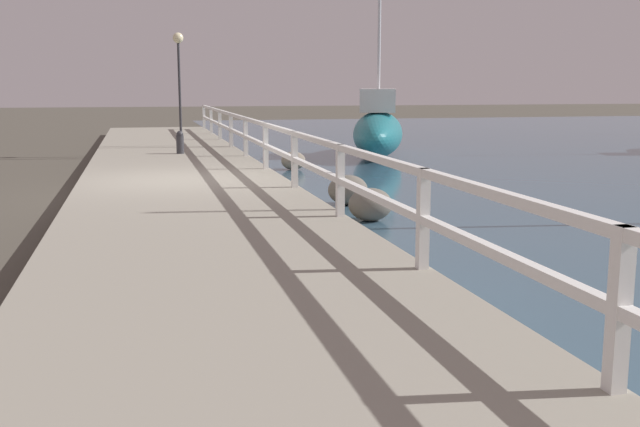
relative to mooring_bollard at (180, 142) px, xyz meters
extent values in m
plane|color=#4C473D|center=(-0.24, -5.43, -0.58)|extent=(120.00, 120.00, 0.00)
cube|color=gray|center=(-0.24, -5.43, -0.44)|extent=(3.74, 36.00, 0.29)
cube|color=white|center=(1.53, -15.74, 0.18)|extent=(0.10, 0.10, 0.95)
cube|color=white|center=(1.53, -12.80, 0.18)|extent=(0.10, 0.10, 0.95)
cube|color=white|center=(1.53, -9.85, 0.18)|extent=(0.10, 0.10, 0.95)
cube|color=white|center=(1.53, -6.90, 0.18)|extent=(0.10, 0.10, 0.95)
cube|color=white|center=(1.53, -3.96, 0.18)|extent=(0.10, 0.10, 0.95)
cube|color=white|center=(1.53, -1.01, 0.18)|extent=(0.10, 0.10, 0.95)
cube|color=white|center=(1.53, 1.93, 0.18)|extent=(0.10, 0.10, 0.95)
cube|color=white|center=(1.53, 4.88, 0.18)|extent=(0.10, 0.10, 0.95)
cube|color=white|center=(1.53, 7.82, 0.18)|extent=(0.10, 0.10, 0.95)
cube|color=white|center=(1.53, 10.77, 0.18)|extent=(0.10, 0.10, 0.95)
cube|color=white|center=(1.53, -5.43, 0.62)|extent=(0.09, 32.50, 0.08)
cube|color=white|center=(1.53, -5.43, 0.18)|extent=(0.09, 32.50, 0.08)
ellipsoid|color=#666056|center=(2.38, -7.20, -0.33)|extent=(0.68, 0.61, 0.51)
ellipsoid|color=slate|center=(2.56, -1.74, -0.36)|extent=(0.58, 0.52, 0.44)
ellipsoid|color=#666056|center=(2.29, -8.75, -0.33)|extent=(0.66, 0.59, 0.49)
cylinder|color=#333338|center=(0.00, 0.00, -0.06)|extent=(0.19, 0.19, 0.46)
sphere|color=#333338|center=(0.00, 0.00, 0.20)|extent=(0.17, 0.17, 0.17)
cylinder|color=#2D2D33|center=(0.16, 2.45, 1.14)|extent=(0.07, 0.07, 2.86)
sphere|color=beige|center=(0.16, 2.45, 2.72)|extent=(0.30, 0.30, 0.30)
ellipsoid|color=#1E707A|center=(5.63, 1.19, 0.05)|extent=(3.13, 5.65, 1.25)
cube|color=silver|center=(5.63, 1.19, 1.00)|extent=(1.55, 2.13, 0.64)
camera|label=1|loc=(-1.01, -19.21, 1.40)|focal=42.00mm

